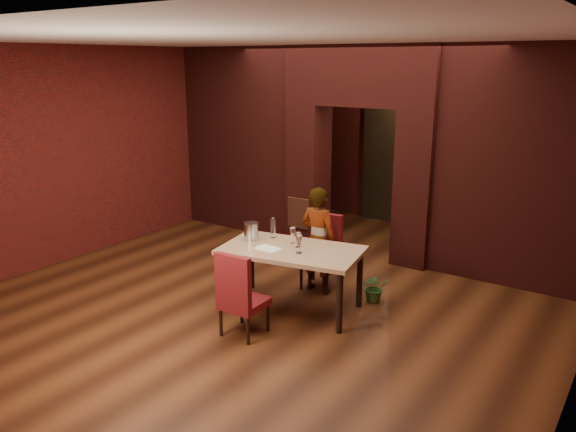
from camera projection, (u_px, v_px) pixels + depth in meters
The scene contains 23 objects.
floor at pixel (287, 291), 7.48m from camera, with size 8.00×8.00×0.00m, color #492512.
ceiling at pixel (287, 40), 6.62m from camera, with size 7.00×8.00×0.04m, color silver.
wall_back at pixel (412, 138), 10.22m from camera, with size 7.00×0.04×3.20m, color maroon.
wall_left at pixel (107, 149), 8.96m from camera, with size 0.04×8.00×3.20m, color maroon.
pillar_left at pixel (308, 174), 9.28m from camera, with size 0.55×0.55×2.30m, color maroon.
pillar_right at pixel (417, 189), 8.24m from camera, with size 0.55×0.55×2.30m, color maroon.
lintel at pixel (363, 76), 8.33m from camera, with size 2.45×0.55×0.90m, color maroon.
wing_wall_left at pixel (241, 141), 9.93m from camera, with size 2.27×0.35×3.20m, color maroon.
wing_wall_right at pixel (522, 169), 7.34m from camera, with size 2.27×0.35×3.20m, color maroon.
vent_panel at pixel (298, 213), 9.20m from camera, with size 0.40×0.03×0.50m, color #9D4A2D.
rear_door at pixel (388, 166), 10.54m from camera, with size 0.90×0.08×2.10m, color black.
rear_door_frame at pixel (388, 166), 10.51m from camera, with size 1.02×0.04×2.22m, color black.
dining_table at pixel (291, 279), 6.86m from camera, with size 1.67×0.94×0.78m, color tan.
chair_far at pixel (320, 252), 7.48m from camera, with size 0.45×0.45×0.99m, color maroon.
chair_near at pixel (244, 293), 6.19m from camera, with size 0.45×0.45×0.98m, color maroon.
person_seated at pixel (318, 240), 7.33m from camera, with size 0.52×0.34×1.41m, color beige.
wine_glass_a at pixel (293, 236), 6.91m from camera, with size 0.08×0.08×0.20m, color white, non-canonical shape.
wine_glass_b at pixel (298, 240), 6.78m from camera, with size 0.07×0.07×0.18m, color white, non-canonical shape.
wine_glass_c at pixel (299, 244), 6.57m from camera, with size 0.09×0.09×0.22m, color white, non-canonical shape.
tasting_sheet at pixel (268, 248), 6.75m from camera, with size 0.29×0.22×0.00m, color silver.
wine_bucket at pixel (251, 231), 7.05m from camera, with size 0.18×0.18×0.23m, color silver.
water_bottle at pixel (273, 227), 7.13m from camera, with size 0.06×0.06×0.27m, color white.
potted_plant at pixel (375, 287), 7.12m from camera, with size 0.34×0.30×0.38m, color #2E5F27.
Camera 1 is at (3.95, -5.70, 2.97)m, focal length 35.00 mm.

